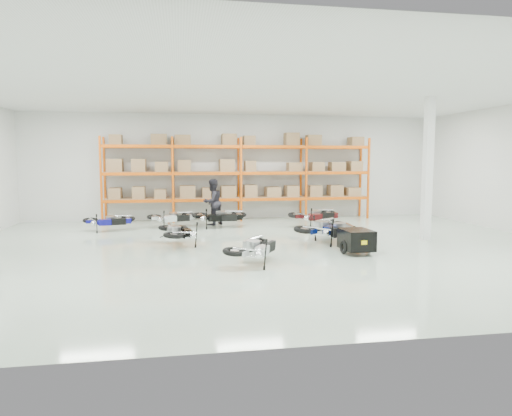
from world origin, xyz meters
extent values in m
plane|color=#B1C5B1|center=(0.00, 0.00, 0.00)|extent=(18.00, 18.00, 0.00)
plane|color=white|center=(0.00, 0.00, 4.50)|extent=(18.00, 18.00, 0.00)
plane|color=silver|center=(0.00, 7.00, 2.25)|extent=(18.00, 0.00, 18.00)
plane|color=silver|center=(0.00, -7.00, 2.25)|extent=(18.00, 0.00, 18.00)
cube|color=#D9540B|center=(-5.60, 6.00, 1.75)|extent=(0.08, 0.08, 3.50)
cube|color=#D9540B|center=(-5.60, 6.90, 1.75)|extent=(0.08, 0.08, 3.50)
cube|color=#D9540B|center=(-2.80, 6.00, 1.75)|extent=(0.08, 0.08, 3.50)
cube|color=#D9540B|center=(-2.80, 6.90, 1.75)|extent=(0.08, 0.08, 3.50)
cube|color=#D9540B|center=(0.00, 6.00, 1.75)|extent=(0.08, 0.08, 3.50)
cube|color=#D9540B|center=(0.00, 6.90, 1.75)|extent=(0.08, 0.08, 3.50)
cube|color=#D9540B|center=(2.80, 6.00, 1.75)|extent=(0.08, 0.08, 3.50)
cube|color=#D9540B|center=(2.80, 6.90, 1.75)|extent=(0.08, 0.08, 3.50)
cube|color=#D9540B|center=(5.60, 6.00, 1.75)|extent=(0.08, 0.08, 3.50)
cube|color=#D9540B|center=(5.60, 6.90, 1.75)|extent=(0.08, 0.08, 3.50)
cube|color=#D9540B|center=(-4.20, 6.00, 0.90)|extent=(2.70, 0.08, 0.12)
cube|color=#D9540B|center=(-4.20, 6.90, 0.90)|extent=(2.70, 0.08, 0.12)
cube|color=olive|center=(-4.20, 6.45, 0.97)|extent=(2.68, 0.88, 0.02)
cube|color=olive|center=(-4.20, 6.45, 1.20)|extent=(2.40, 0.70, 0.44)
cube|color=#D9540B|center=(-1.40, 6.00, 0.90)|extent=(2.70, 0.08, 0.12)
cube|color=#D9540B|center=(-1.40, 6.90, 0.90)|extent=(2.70, 0.08, 0.12)
cube|color=olive|center=(-1.40, 6.45, 0.97)|extent=(2.68, 0.88, 0.02)
cube|color=olive|center=(-1.40, 6.45, 1.20)|extent=(2.40, 0.70, 0.44)
cube|color=#D9540B|center=(1.40, 6.00, 0.90)|extent=(2.70, 0.08, 0.12)
cube|color=#D9540B|center=(1.40, 6.90, 0.90)|extent=(2.70, 0.08, 0.12)
cube|color=olive|center=(1.40, 6.45, 0.97)|extent=(2.68, 0.88, 0.02)
cube|color=olive|center=(1.40, 6.45, 1.20)|extent=(2.40, 0.70, 0.44)
cube|color=#D9540B|center=(4.20, 6.00, 0.90)|extent=(2.70, 0.08, 0.12)
cube|color=#D9540B|center=(4.20, 6.90, 0.90)|extent=(2.70, 0.08, 0.12)
cube|color=olive|center=(4.20, 6.45, 0.97)|extent=(2.68, 0.88, 0.02)
cube|color=olive|center=(4.20, 6.45, 1.20)|extent=(2.40, 0.70, 0.44)
cube|color=#D9540B|center=(-4.20, 6.00, 2.00)|extent=(2.70, 0.08, 0.12)
cube|color=#D9540B|center=(-4.20, 6.90, 2.00)|extent=(2.70, 0.08, 0.12)
cube|color=olive|center=(-4.20, 6.45, 2.07)|extent=(2.68, 0.88, 0.02)
cube|color=olive|center=(-4.20, 6.45, 2.30)|extent=(2.40, 0.70, 0.44)
cube|color=#D9540B|center=(-1.40, 6.00, 2.00)|extent=(2.70, 0.08, 0.12)
cube|color=#D9540B|center=(-1.40, 6.90, 2.00)|extent=(2.70, 0.08, 0.12)
cube|color=olive|center=(-1.40, 6.45, 2.07)|extent=(2.68, 0.88, 0.02)
cube|color=olive|center=(-1.40, 6.45, 2.30)|extent=(2.40, 0.70, 0.44)
cube|color=#D9540B|center=(1.40, 6.00, 2.00)|extent=(2.70, 0.08, 0.12)
cube|color=#D9540B|center=(1.40, 6.90, 2.00)|extent=(2.70, 0.08, 0.12)
cube|color=olive|center=(1.40, 6.45, 2.07)|extent=(2.68, 0.88, 0.02)
cube|color=olive|center=(1.40, 6.45, 2.30)|extent=(2.40, 0.70, 0.44)
cube|color=#D9540B|center=(4.20, 6.00, 2.00)|extent=(2.70, 0.08, 0.12)
cube|color=#D9540B|center=(4.20, 6.90, 2.00)|extent=(2.70, 0.08, 0.12)
cube|color=olive|center=(4.20, 6.45, 2.07)|extent=(2.68, 0.88, 0.02)
cube|color=olive|center=(4.20, 6.45, 2.30)|extent=(2.40, 0.70, 0.44)
cube|color=#D9540B|center=(-4.20, 6.00, 3.10)|extent=(2.70, 0.08, 0.12)
cube|color=#D9540B|center=(-4.20, 6.90, 3.10)|extent=(2.70, 0.08, 0.12)
cube|color=olive|center=(-4.20, 6.45, 3.17)|extent=(2.68, 0.88, 0.02)
cube|color=olive|center=(-4.20, 6.45, 3.40)|extent=(2.40, 0.70, 0.44)
cube|color=#D9540B|center=(-1.40, 6.00, 3.10)|extent=(2.70, 0.08, 0.12)
cube|color=#D9540B|center=(-1.40, 6.90, 3.10)|extent=(2.70, 0.08, 0.12)
cube|color=olive|center=(-1.40, 6.45, 3.17)|extent=(2.68, 0.88, 0.02)
cube|color=olive|center=(-1.40, 6.45, 3.40)|extent=(2.40, 0.70, 0.44)
cube|color=#D9540B|center=(1.40, 6.00, 3.10)|extent=(2.70, 0.08, 0.12)
cube|color=#D9540B|center=(1.40, 6.90, 3.10)|extent=(2.70, 0.08, 0.12)
cube|color=olive|center=(1.40, 6.45, 3.17)|extent=(2.68, 0.88, 0.02)
cube|color=olive|center=(1.40, 6.45, 3.40)|extent=(2.40, 0.70, 0.44)
cube|color=#D9540B|center=(4.20, 6.00, 3.10)|extent=(2.70, 0.08, 0.12)
cube|color=#D9540B|center=(4.20, 6.90, 3.10)|extent=(2.70, 0.08, 0.12)
cube|color=olive|center=(4.20, 6.45, 3.17)|extent=(2.68, 0.88, 0.02)
cube|color=olive|center=(4.20, 6.45, 3.40)|extent=(2.40, 0.70, 0.44)
cube|color=white|center=(5.20, 0.50, 2.25)|extent=(0.25, 0.25, 4.50)
cube|color=black|center=(2.20, -1.20, 0.40)|extent=(0.79, 0.98, 0.55)
cube|color=yellow|center=(2.20, -1.67, 0.40)|extent=(0.16, 0.03, 0.11)
torus|color=black|center=(1.82, -1.20, 0.20)|extent=(0.08, 0.38, 0.38)
torus|color=black|center=(2.58, -1.20, 0.20)|extent=(0.08, 0.38, 0.38)
cylinder|color=black|center=(2.20, -0.55, 0.45)|extent=(0.09, 0.89, 0.04)
imported|color=black|center=(-1.27, 5.04, 0.91)|extent=(1.12, 1.09, 1.82)
camera|label=1|loc=(-2.50, -12.82, 2.55)|focal=32.00mm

